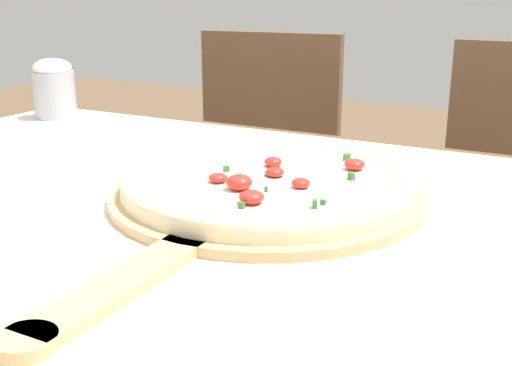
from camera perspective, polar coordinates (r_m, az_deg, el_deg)
The scene contains 6 objects.
dining_table at distance 0.81m, azimuth -6.02°, elevation -9.75°, with size 1.42×1.01×0.75m.
towel_cloth at distance 0.77m, azimuth -6.25°, elevation -3.16°, with size 1.34×0.93×0.00m.
pizza_peel at distance 0.80m, azimuth 0.25°, elevation -1.49°, with size 0.40×0.63×0.01m.
pizza at distance 0.82m, azimuth 0.99°, elevation 0.20°, with size 0.37×0.37×0.04m.
chair_left at distance 1.67m, azimuth 0.12°, elevation 0.02°, with size 0.44×0.44×0.91m.
flour_cup at distance 1.39m, azimuth -17.52°, elevation 8.06°, with size 0.08×0.08×0.12m.
Camera 1 is at (0.41, -0.59, 1.02)m, focal length 45.00 mm.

